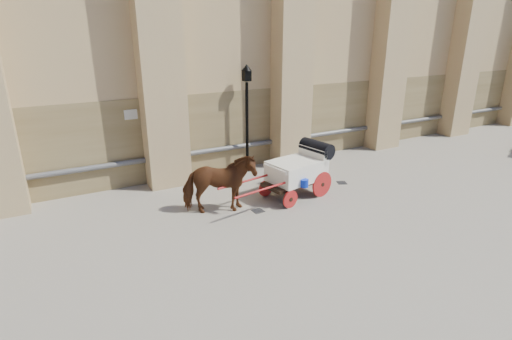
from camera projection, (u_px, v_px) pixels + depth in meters
ground at (239, 218)px, 11.51m from camera, size 90.00×90.00×0.00m
horse at (219, 184)px, 11.58m from camera, size 2.30×1.54×1.78m
carriage at (300, 168)px, 12.84m from camera, size 4.01×1.72×1.70m
street_lamp at (247, 116)px, 14.66m from camera, size 0.37×0.37×3.97m
drain_grate_near at (258, 211)px, 11.95m from camera, size 0.34×0.34×0.01m
drain_grate_far at (342, 183)px, 14.13m from camera, size 0.41×0.41×0.01m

